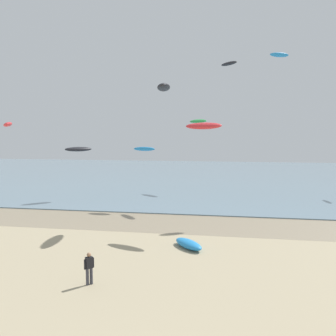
{
  "coord_description": "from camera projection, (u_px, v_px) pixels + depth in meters",
  "views": [
    {
      "loc": [
        2.29,
        -8.17,
        7.81
      ],
      "look_at": [
        -1.12,
        11.71,
        5.93
      ],
      "focal_mm": 38.43,
      "sensor_mm": 36.0,
      "label": 1
    }
  ],
  "objects": [
    {
      "name": "kite_aloft_7",
      "position": [
        203.0,
        126.0,
        28.55
      ],
      "size": [
        3.31,
        2.13,
        0.74
      ],
      "primitive_type": "ellipsoid",
      "rotation": [
        -0.26,
        0.0,
        2.78
      ],
      "color": "red"
    },
    {
      "name": "kite_aloft_8",
      "position": [
        198.0,
        121.0,
        49.57
      ],
      "size": [
        3.03,
        2.6,
        0.68
      ],
      "primitive_type": "ellipsoid",
      "rotation": [
        0.23,
        0.0,
        5.66
      ],
      "color": "green"
    },
    {
      "name": "kite_aloft_1",
      "position": [
        8.0,
        124.0,
        25.7
      ],
      "size": [
        1.41,
        1.89,
        0.46
      ],
      "primitive_type": "ellipsoid",
      "rotation": [
        -0.32,
        0.0,
        2.06
      ],
      "color": "red"
    },
    {
      "name": "person_left_flank",
      "position": [
        89.0,
        267.0,
        18.69
      ],
      "size": [
        0.41,
        0.45,
        1.71
      ],
      "color": "#383842",
      "rests_on": "ground"
    },
    {
      "name": "kite_aloft_9",
      "position": [
        78.0,
        149.0,
        42.78
      ],
      "size": [
        3.16,
        3.02,
        0.66
      ],
      "primitive_type": "ellipsoid",
      "rotation": [
        -0.14,
        0.0,
        3.88
      ],
      "color": "black"
    },
    {
      "name": "sea",
      "position": [
        217.0,
        175.0,
        69.0
      ],
      "size": [
        160.0,
        70.0,
        0.1
      ],
      "primitive_type": "cube",
      "color": "slate",
      "rests_on": "ground"
    },
    {
      "name": "kite_aloft_5",
      "position": [
        279.0,
        55.0,
        34.91
      ],
      "size": [
        2.16,
        1.57,
        0.51
      ],
      "primitive_type": "ellipsoid",
      "rotation": [
        0.31,
        0.0,
        3.6
      ],
      "color": "#2384D1"
    },
    {
      "name": "wet_sand_strip",
      "position": [
        202.0,
        224.0,
        31.3
      ],
      "size": [
        120.0,
        6.85,
        0.01
      ],
      "primitive_type": "cube",
      "color": "gray",
      "rests_on": "ground"
    },
    {
      "name": "kite_aloft_0",
      "position": [
        229.0,
        64.0,
        40.99
      ],
      "size": [
        2.32,
        2.43,
        0.51
      ],
      "primitive_type": "ellipsoid",
      "rotation": [
        0.13,
        0.0,
        5.45
      ],
      "color": "black"
    },
    {
      "name": "grounded_kite",
      "position": [
        188.0,
        244.0,
        24.81
      ],
      "size": [
        2.59,
        2.79,
        0.56
      ],
      "primitive_type": "ellipsoid",
      "rotation": [
        0.0,
        0.0,
        2.28
      ],
      "color": "#2384D1",
      "rests_on": "ground"
    },
    {
      "name": "kite_aloft_10",
      "position": [
        164.0,
        87.0,
        31.46
      ],
      "size": [
        1.53,
        3.57,
        0.72
      ],
      "primitive_type": "ellipsoid",
      "rotation": [
        -0.16,
        0.0,
        1.67
      ],
      "color": "black"
    },
    {
      "name": "kite_aloft_6",
      "position": [
        144.0,
        149.0,
        38.09
      ],
      "size": [
        2.41,
        1.04,
        0.62
      ],
      "primitive_type": "ellipsoid",
      "rotation": [
        -0.36,
        0.0,
        6.19
      ],
      "color": "#2384D1"
    }
  ]
}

